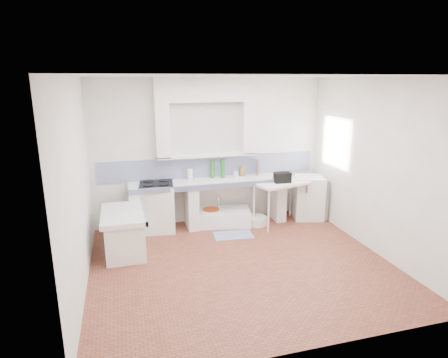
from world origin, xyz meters
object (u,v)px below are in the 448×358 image
object	(u,v)px
stove	(157,207)
fridge	(308,197)
side_table	(280,203)
sink	(221,218)

from	to	relation	value
stove	fridge	distance (m)	3.02
side_table	fridge	xyz separation A→B (m)	(0.68, 0.15, 0.01)
side_table	stove	bearing A→B (deg)	156.92
stove	fridge	world-z (taller)	stove
stove	fridge	xyz separation A→B (m)	(3.02, -0.17, -0.01)
sink	side_table	bearing A→B (deg)	-3.37
fridge	stove	bearing A→B (deg)	-168.41
side_table	fridge	distance (m)	0.69
fridge	side_table	bearing A→B (deg)	-152.67
sink	side_table	distance (m)	1.19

